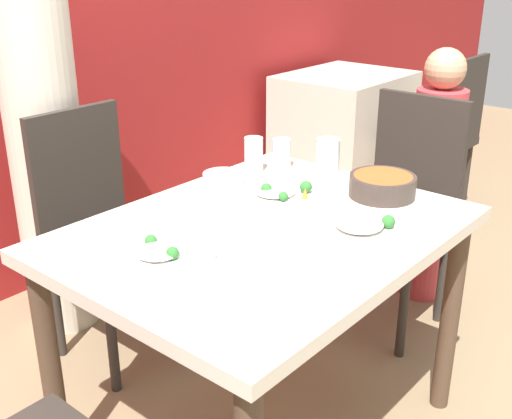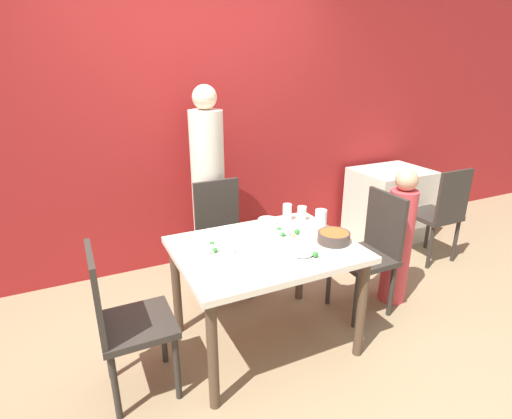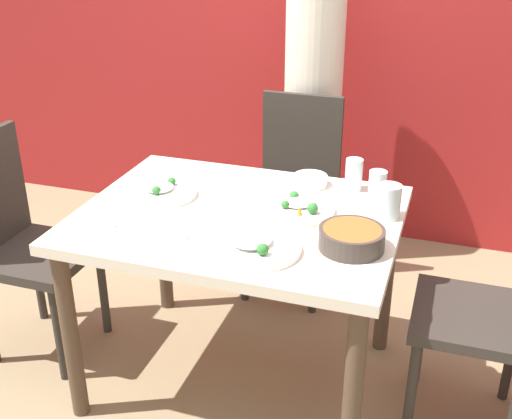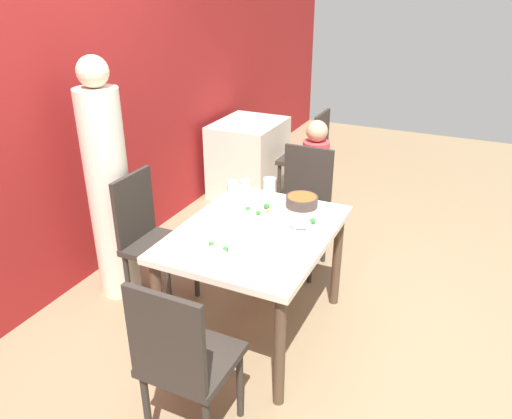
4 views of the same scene
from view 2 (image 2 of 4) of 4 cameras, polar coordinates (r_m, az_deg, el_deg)
ground_plane at (r=2.91m, az=1.24°, el=-18.32°), size 10.00×10.00×0.00m
wall_back at (r=3.65m, az=-9.10°, el=12.75°), size 10.00×0.06×2.70m
dining_table at (r=2.56m, az=1.35°, el=-7.20°), size 1.12×0.86×0.73m
chair_adult_spot at (r=3.25m, az=-4.87°, el=-3.54°), size 0.40×0.40×0.93m
chair_child_spot at (r=3.11m, az=16.03°, el=-5.47°), size 0.40×0.40×0.93m
chair_empty_left at (r=2.36m, az=-18.49°, el=-14.59°), size 0.40×0.40×0.93m
person_adult at (r=3.43m, az=-6.85°, el=2.62°), size 0.28×0.28×1.65m
person_child at (r=3.28m, az=19.67°, el=-4.21°), size 0.21×0.21×1.09m
bowl_curry at (r=2.61m, az=11.03°, el=-3.87°), size 0.21×0.21×0.07m
plate_rice_adult at (r=2.66m, az=4.23°, el=-3.54°), size 0.27×0.27×0.06m
plate_rice_child at (r=2.45m, az=-5.89°, el=-5.84°), size 0.23×0.23×0.05m
plate_noodles at (r=2.39m, az=7.13°, el=-6.50°), size 0.26×0.26×0.06m
bowl_rice_small at (r=2.85m, az=1.63°, el=-1.69°), size 0.13×0.13×0.04m
glass_water_tall at (r=2.92m, az=4.47°, el=-0.39°), size 0.07×0.07×0.12m
glass_water_short at (r=2.84m, az=9.25°, el=-1.21°), size 0.08×0.08×0.12m
glass_water_center at (r=2.93m, az=6.57°, el=-0.56°), size 0.07×0.07×0.11m
napkin_folded at (r=2.71m, az=-0.66°, el=-3.31°), size 0.14×0.14×0.01m
fork_steel at (r=2.29m, az=-0.34°, el=-8.05°), size 0.17×0.08×0.01m
spoon_steel at (r=2.15m, az=-6.15°, el=-10.15°), size 0.18×0.08×0.01m
background_table at (r=4.55m, az=18.43°, el=0.78°), size 0.76×0.62×0.75m
chair_background at (r=4.10m, az=24.77°, el=-0.31°), size 0.40×0.40×0.93m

